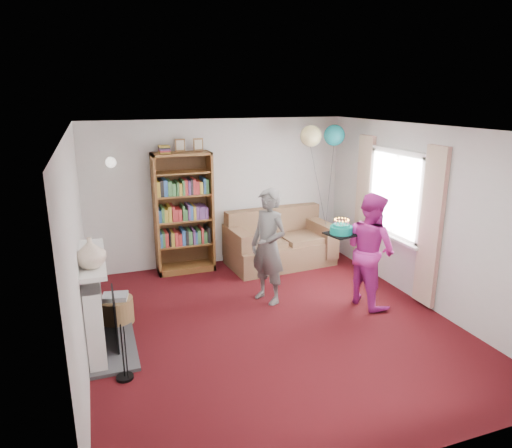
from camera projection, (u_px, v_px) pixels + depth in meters
name	position (u px, v px, depth m)	size (l,w,h in m)	color
ground	(272.00, 324.00, 5.94)	(5.00, 5.00, 0.00)	#350A08
wall_back	(219.00, 193.00, 7.87)	(4.50, 0.02, 2.50)	silver
wall_left	(77.00, 253.00, 4.86)	(0.02, 5.00, 2.50)	silver
wall_right	(424.00, 216.00, 6.33)	(0.02, 5.00, 2.50)	silver
ceiling	(274.00, 128.00, 5.26)	(4.50, 5.00, 0.01)	white
fireplace	(100.00, 306.00, 5.29)	(0.55, 1.80, 1.12)	#3F3F42
window_bay	(394.00, 210.00, 6.87)	(0.14, 2.02, 2.20)	white
wall_sconce	(111.00, 162.00, 7.00)	(0.16, 0.23, 0.16)	gold
bookcase	(183.00, 214.00, 7.54)	(0.95, 0.42, 2.21)	#472B14
sofa	(279.00, 244.00, 8.03)	(1.78, 0.94, 0.94)	brown
wicker_basket	(116.00, 310.00, 5.94)	(0.44, 0.44, 0.39)	#926644
person_striped	(269.00, 246.00, 6.40)	(0.60, 0.40, 1.65)	black
person_magenta	(370.00, 250.00, 6.33)	(0.78, 0.61, 1.61)	#B42489
birthday_cake	(341.00, 230.00, 6.20)	(0.37, 0.37, 0.22)	black
balloons	(323.00, 136.00, 7.63)	(0.80, 0.36, 1.72)	#3F3F3F
mantel_vase	(90.00, 252.00, 4.76)	(0.31, 0.31, 0.33)	beige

